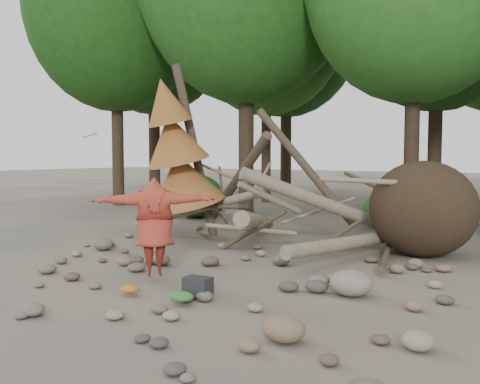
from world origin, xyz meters
The scene contains 12 objects.
ground centered at (0.00, 0.00, 0.00)m, with size 120.00×120.00×0.00m, color #514C44.
deadfall_pile centered at (2.02, 4.24, 0.95)m, with size 8.55×5.24×3.30m.
dead_conifer centered at (-3.12, 3.37, 2.11)m, with size 2.06×2.16×4.35m.
bush_left centered at (-5.50, 7.20, 0.72)m, with size 1.80×1.80×1.44m, color #1B4E14.
bush_mid centered at (0.80, 7.80, 0.56)m, with size 1.40×1.40×1.12m, color #25631C.
frisbee_thrower centered at (-0.60, -0.27, 0.90)m, with size 3.03×1.72×2.45m.
backpack centered at (0.71, -0.80, 0.13)m, with size 0.39×0.26×0.26m, color black.
cloth_green centered at (0.71, -1.18, 0.07)m, with size 0.37×0.31×0.14m, color #316C2B.
cloth_orange centered at (-0.25, -1.22, 0.06)m, with size 0.31×0.25×0.11m, color #A7661C.
boulder_front_right centered at (2.62, -1.69, 0.15)m, with size 0.50×0.45×0.30m, color #766149.
boulder_mid_right centered at (2.52, 0.58, 0.19)m, with size 0.64×0.58×0.39m, color gray.
boulder_mid_left centered at (-3.48, 1.24, 0.14)m, with size 0.47×0.42×0.28m, color #605851.
Camera 1 is at (5.40, -6.87, 2.10)m, focal length 40.00 mm.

